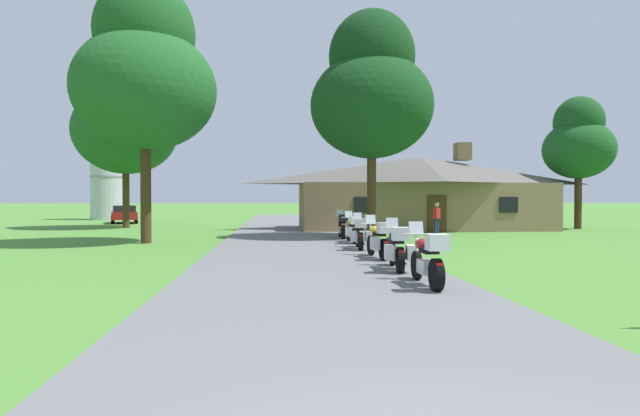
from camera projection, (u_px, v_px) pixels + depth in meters
The scene contains 16 objects.
ground_plane at pixel (297, 241), 22.54m from camera, with size 500.00×500.00×0.00m, color #4C8433.
asphalt_driveway at pixel (299, 244), 20.55m from camera, with size 6.40×80.00×0.06m, color slate.
motorcycle_red_nearest_to_camera at pixel (428, 259), 10.44m from camera, with size 0.66×2.08×1.30m.
motorcycle_black_second_in_row at pixel (397, 249), 12.78m from camera, with size 0.84×2.08×1.30m.
motorcycle_yellow_third_in_row at pixel (379, 241), 15.34m from camera, with size 0.81×2.08×1.30m.
motorcycle_blue_fourth_in_row at pixel (360, 234), 18.23m from camera, with size 0.82×2.08×1.30m.
motorcycle_yellow_fifth_in_row at pixel (353, 230), 20.89m from camera, with size 0.73×2.08×1.30m.
motorcycle_orange_farthest_in_row at pixel (342, 226), 23.48m from camera, with size 0.66×2.08×1.30m.
stone_lodge at pixel (421, 192), 31.77m from camera, with size 15.90×6.78×5.44m.
bystander_red_shirt_near_lodge at pixel (437, 217), 26.62m from camera, with size 0.46×0.39×1.69m.
tree_left_far at pixel (126, 119), 33.06m from camera, with size 6.64×6.64×11.51m.
tree_left_near at pixel (145, 73), 21.36m from camera, with size 5.95×5.95×11.10m.
tree_by_lodge_front at pixel (372, 92), 24.22m from camera, with size 5.88×5.88×10.89m.
tree_right_of_lodge at pixel (579, 142), 31.98m from camera, with size 4.32×4.32×8.37m.
metal_silo_distant at pixel (108, 173), 46.98m from camera, with size 3.19×3.19×8.71m.
parked_red_suv_far_left at pixel (124, 213), 39.78m from camera, with size 3.05×4.93×1.40m.
Camera 1 is at (-0.96, -2.51, 1.85)m, focal length 28.44 mm.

